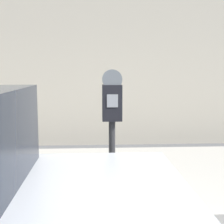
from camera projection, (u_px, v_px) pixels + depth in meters
name	position (u px, v px, depth m)	size (l,w,h in m)	color
sidewalk	(82.00, 177.00, 4.48)	(24.00, 2.80, 0.14)	#BCB7AD
building_facade	(85.00, 15.00, 6.46)	(24.00, 0.30, 5.44)	beige
parking_meter	(112.00, 112.00, 3.11)	(0.20, 0.16, 1.46)	#2D2D30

